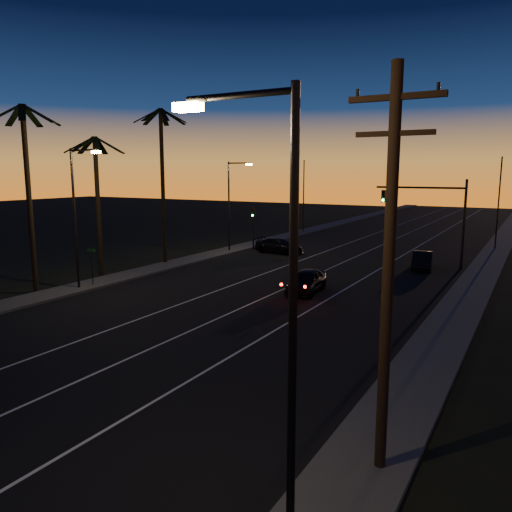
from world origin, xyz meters
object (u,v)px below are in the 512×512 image
Objects in this scene: utility_pole at (389,266)px; signal_mast at (433,207)px; lead_car at (307,281)px; right_car at (422,260)px; cross_car at (279,246)px.

signal_mast is (-4.46, 29.99, -0.53)m from utility_pole.
lead_car is at bearing -110.58° from signal_mast.
signal_mast is at bearing 69.42° from lead_car.
right_car is at bearing 99.53° from utility_pole.
utility_pole is at bearing -58.60° from cross_car.
signal_mast is at bearing 81.74° from right_car.
right_car is (-0.26, -1.82, -4.09)m from signal_mast.
right_car is at bearing 67.62° from lead_car.
cross_car reaches higher than right_car.
lead_car is at bearing 119.63° from utility_pole.
lead_car is at bearing -112.38° from right_car.
utility_pole is 1.41× the size of signal_mast.
lead_car is 1.14× the size of right_car.
right_car is at bearing -5.85° from cross_car.
signal_mast reaches higher than lead_car.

